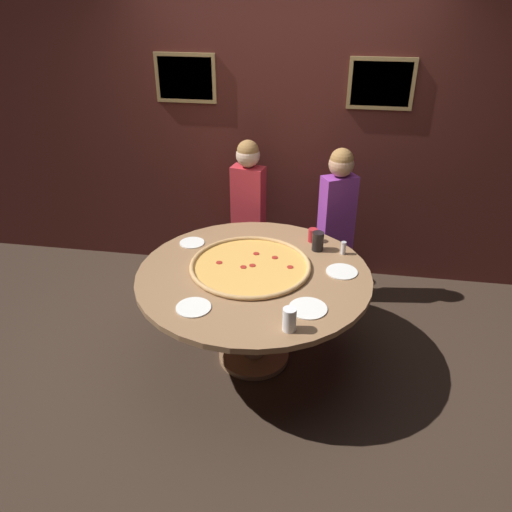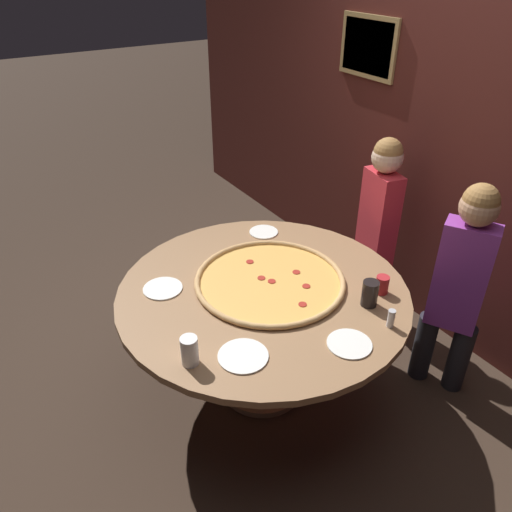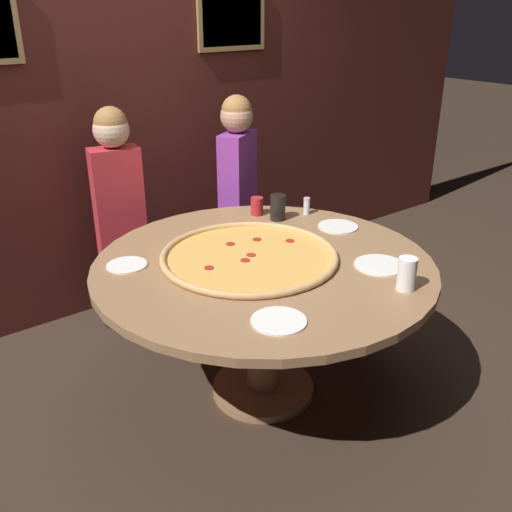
{
  "view_description": "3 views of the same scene",
  "coord_description": "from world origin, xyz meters",
  "px_view_note": "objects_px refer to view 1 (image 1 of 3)",
  "views": [
    {
      "loc": [
        0.48,
        -2.85,
        2.5
      ],
      "look_at": [
        0.02,
        -0.02,
        0.88
      ],
      "focal_mm": 35.0,
      "sensor_mm": 36.0,
      "label": 1
    },
    {
      "loc": [
        1.85,
        -1.21,
        2.34
      ],
      "look_at": [
        -0.04,
        -0.02,
        0.94
      ],
      "focal_mm": 35.0,
      "sensor_mm": 36.0,
      "label": 2
    },
    {
      "loc": [
        -1.5,
        -1.89,
        1.85
      ],
      "look_at": [
        -0.07,
        -0.03,
        0.8
      ],
      "focal_mm": 40.0,
      "sensor_mm": 36.0,
      "label": 3
    }
  ],
  "objects_px": {
    "drink_cup_far_left": "(313,235)",
    "white_plate_near_front": "(194,307)",
    "drink_cup_near_right": "(318,241)",
    "giant_pizza": "(250,266)",
    "diner_centre_back": "(337,217)",
    "dining_table": "(254,289)",
    "white_plate_right_side": "(192,243)",
    "white_plate_far_back": "(342,272)",
    "white_plate_beside_cup": "(308,308)",
    "diner_side_right": "(248,206)",
    "condiment_shaker": "(343,248)",
    "drink_cup_near_left": "(289,319)"
  },
  "relations": [
    {
      "from": "drink_cup_near_left",
      "to": "white_plate_near_front",
      "type": "xyz_separation_m",
      "value": [
        -0.59,
        0.12,
        -0.07
      ]
    },
    {
      "from": "white_plate_far_back",
      "to": "diner_centre_back",
      "type": "bearing_deg",
      "value": 93.53
    },
    {
      "from": "drink_cup_near_right",
      "to": "diner_side_right",
      "type": "distance_m",
      "value": 0.93
    },
    {
      "from": "white_plate_near_front",
      "to": "white_plate_right_side",
      "type": "distance_m",
      "value": 0.84
    },
    {
      "from": "drink_cup_far_left",
      "to": "drink_cup_near_right",
      "type": "bearing_deg",
      "value": -71.96
    },
    {
      "from": "giant_pizza",
      "to": "white_plate_right_side",
      "type": "height_order",
      "value": "giant_pizza"
    },
    {
      "from": "white_plate_far_back",
      "to": "diner_side_right",
      "type": "bearing_deg",
      "value": 130.13
    },
    {
      "from": "dining_table",
      "to": "white_plate_beside_cup",
      "type": "bearing_deg",
      "value": -42.7
    },
    {
      "from": "diner_centre_back",
      "to": "white_plate_beside_cup",
      "type": "bearing_deg",
      "value": 54.17
    },
    {
      "from": "drink_cup_far_left",
      "to": "white_plate_near_front",
      "type": "bearing_deg",
      "value": -123.66
    },
    {
      "from": "diner_centre_back",
      "to": "white_plate_far_back",
      "type": "bearing_deg",
      "value": 64.01
    },
    {
      "from": "white_plate_right_side",
      "to": "dining_table",
      "type": "bearing_deg",
      "value": -33.27
    },
    {
      "from": "giant_pizza",
      "to": "white_plate_near_front",
      "type": "bearing_deg",
      "value": -115.94
    },
    {
      "from": "giant_pizza",
      "to": "white_plate_beside_cup",
      "type": "relative_size",
      "value": 3.59
    },
    {
      "from": "diner_centre_back",
      "to": "white_plate_near_front",
      "type": "bearing_deg",
      "value": 30.05
    },
    {
      "from": "giant_pizza",
      "to": "dining_table",
      "type": "bearing_deg",
      "value": -62.83
    },
    {
      "from": "white_plate_far_back",
      "to": "white_plate_beside_cup",
      "type": "height_order",
      "value": "same"
    },
    {
      "from": "giant_pizza",
      "to": "drink_cup_near_right",
      "type": "xyz_separation_m",
      "value": [
        0.44,
        0.33,
        0.06
      ]
    },
    {
      "from": "giant_pizza",
      "to": "white_plate_near_front",
      "type": "relative_size",
      "value": 3.91
    },
    {
      "from": "drink_cup_far_left",
      "to": "drink_cup_near_right",
      "type": "height_order",
      "value": "drink_cup_near_right"
    },
    {
      "from": "drink_cup_far_left",
      "to": "diner_centre_back",
      "type": "relative_size",
      "value": 0.08
    },
    {
      "from": "diner_centre_back",
      "to": "diner_side_right",
      "type": "distance_m",
      "value": 0.77
    },
    {
      "from": "dining_table",
      "to": "drink_cup_near_left",
      "type": "height_order",
      "value": "drink_cup_near_left"
    },
    {
      "from": "drink_cup_near_left",
      "to": "white_plate_beside_cup",
      "type": "xyz_separation_m",
      "value": [
        0.09,
        0.22,
        -0.07
      ]
    },
    {
      "from": "dining_table",
      "to": "white_plate_right_side",
      "type": "bearing_deg",
      "value": 146.73
    },
    {
      "from": "giant_pizza",
      "to": "drink_cup_near_right",
      "type": "bearing_deg",
      "value": 36.29
    },
    {
      "from": "drink_cup_near_right",
      "to": "white_plate_right_side",
      "type": "xyz_separation_m",
      "value": [
        -0.94,
        -0.05,
        -0.07
      ]
    },
    {
      "from": "dining_table",
      "to": "drink_cup_near_right",
      "type": "bearing_deg",
      "value": 43.85
    },
    {
      "from": "dining_table",
      "to": "giant_pizza",
      "type": "xyz_separation_m",
      "value": [
        -0.03,
        0.07,
        0.14
      ]
    },
    {
      "from": "drink_cup_far_left",
      "to": "drink_cup_near_right",
      "type": "xyz_separation_m",
      "value": [
        0.04,
        -0.13,
        0.02
      ]
    },
    {
      "from": "drink_cup_near_right",
      "to": "white_plate_right_side",
      "type": "relative_size",
      "value": 0.76
    },
    {
      "from": "drink_cup_near_right",
      "to": "white_plate_near_front",
      "type": "distance_m",
      "value": 1.11
    },
    {
      "from": "white_plate_beside_cup",
      "to": "drink_cup_near_right",
      "type": "bearing_deg",
      "value": 88.8
    },
    {
      "from": "drink_cup_near_right",
      "to": "diner_centre_back",
      "type": "xyz_separation_m",
      "value": [
        0.13,
        0.56,
        -0.05
      ]
    },
    {
      "from": "giant_pizza",
      "to": "drink_cup_near_right",
      "type": "relative_size",
      "value": 5.93
    },
    {
      "from": "drink_cup_near_left",
      "to": "diner_centre_back",
      "type": "distance_m",
      "value": 1.55
    },
    {
      "from": "giant_pizza",
      "to": "diner_centre_back",
      "type": "xyz_separation_m",
      "value": [
        0.57,
        0.88,
        0.01
      ]
    },
    {
      "from": "white_plate_far_back",
      "to": "white_plate_right_side",
      "type": "height_order",
      "value": "same"
    },
    {
      "from": "dining_table",
      "to": "white_plate_beside_cup",
      "type": "xyz_separation_m",
      "value": [
        0.39,
        -0.36,
        0.13
      ]
    },
    {
      "from": "drink_cup_near_left",
      "to": "condiment_shaker",
      "type": "height_order",
      "value": "drink_cup_near_left"
    },
    {
      "from": "drink_cup_near_right",
      "to": "white_plate_near_front",
      "type": "relative_size",
      "value": 0.66
    },
    {
      "from": "white_plate_near_front",
      "to": "diner_side_right",
      "type": "xyz_separation_m",
      "value": [
        0.07,
        1.53,
        0.01
      ]
    },
    {
      "from": "drink_cup_near_right",
      "to": "condiment_shaker",
      "type": "relative_size",
      "value": 1.46
    },
    {
      "from": "drink_cup_far_left",
      "to": "condiment_shaker",
      "type": "relative_size",
      "value": 1.04
    },
    {
      "from": "white_plate_near_front",
      "to": "white_plate_beside_cup",
      "type": "distance_m",
      "value": 0.69
    },
    {
      "from": "diner_centre_back",
      "to": "white_plate_right_side",
      "type": "bearing_deg",
      "value": 0.07
    },
    {
      "from": "white_plate_far_back",
      "to": "diner_centre_back",
      "type": "relative_size",
      "value": 0.16
    },
    {
      "from": "giant_pizza",
      "to": "drink_cup_near_left",
      "type": "height_order",
      "value": "drink_cup_near_left"
    },
    {
      "from": "white_plate_beside_cup",
      "to": "white_plate_near_front",
      "type": "bearing_deg",
      "value": -171.59
    },
    {
      "from": "dining_table",
      "to": "condiment_shaker",
      "type": "height_order",
      "value": "condiment_shaker"
    }
  ]
}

